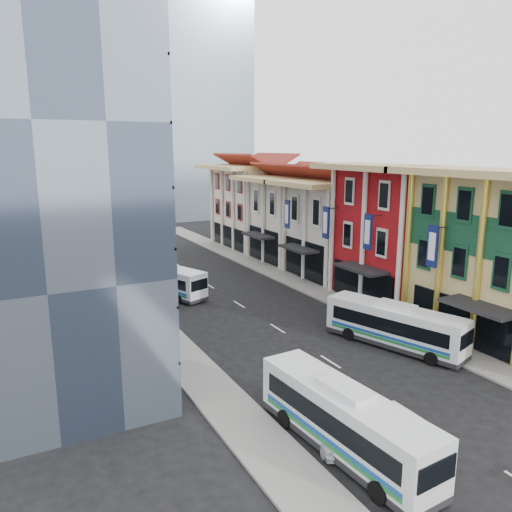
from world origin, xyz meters
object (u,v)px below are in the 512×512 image
office_tower (17,129)px  bus_right (395,325)px  bus_left_near (344,418)px  sedan_left (330,429)px  bus_left_far (165,279)px

office_tower → bus_right: (22.50, -10.96, -13.37)m
bus_left_near → sedan_left: size_ratio=2.54×
bus_left_near → bus_right: (10.86, 8.43, -0.03)m
bus_left_near → office_tower: bearing=116.9°
bus_left_near → bus_left_far: (0.46, 28.47, -0.11)m
bus_right → sedan_left: (-11.00, -7.53, -0.94)m
office_tower → bus_left_near: 26.26m
office_tower → bus_left_far: bearing=36.9°
sedan_left → bus_right: bearing=51.7°
bus_left_near → sedan_left: (-0.14, 0.91, -0.97)m
office_tower → sedan_left: 26.05m
bus_left_near → sedan_left: bus_left_near is taller
bus_left_near → bus_left_far: bus_left_near is taller
bus_left_far → bus_right: bearing=-83.8°
bus_left_far → bus_right: 22.58m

